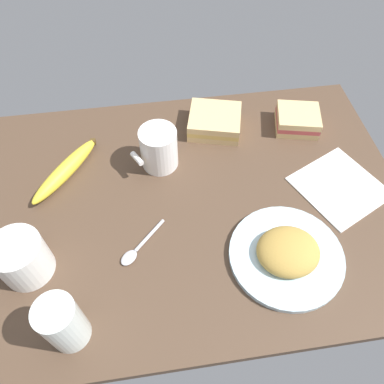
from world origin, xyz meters
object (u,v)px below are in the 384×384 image
at_px(plate_of_food, 287,254).
at_px(paper_napkin, 339,187).
at_px(glass_of_milk, 64,324).
at_px(spoon, 137,249).
at_px(coffee_mug_milky, 21,258).
at_px(coffee_mug_black, 159,148).
at_px(banana, 66,170).
at_px(sandwich_side, 215,122).
at_px(sandwich_main, 297,120).

distance_m(plate_of_food, paper_napkin, 0.22).
bearing_deg(glass_of_milk, spoon, -129.87).
height_order(glass_of_milk, paper_napkin, glass_of_milk).
bearing_deg(coffee_mug_milky, coffee_mug_black, -139.86).
bearing_deg(banana, paper_napkin, 168.45).
relative_size(coffee_mug_black, glass_of_milk, 0.92).
height_order(plate_of_food, coffee_mug_black, coffee_mug_black).
xyz_separation_m(sandwich_side, glass_of_milk, (0.32, 0.44, 0.03)).
bearing_deg(glass_of_milk, sandwich_side, -126.00).
relative_size(sandwich_main, glass_of_milk, 1.03).
height_order(coffee_mug_milky, sandwich_main, coffee_mug_milky).
bearing_deg(coffee_mug_black, sandwich_side, -147.04).
distance_m(sandwich_main, spoon, 0.49).
relative_size(coffee_mug_black, paper_napkin, 0.63).
height_order(banana, paper_napkin, banana).
xyz_separation_m(coffee_mug_black, sandwich_side, (-0.14, -0.09, -0.03)).
bearing_deg(plate_of_food, coffee_mug_milky, -5.47).
xyz_separation_m(glass_of_milk, banana, (0.02, -0.35, -0.04)).
bearing_deg(spoon, banana, -55.67).
bearing_deg(coffee_mug_black, paper_napkin, 161.66).
height_order(plate_of_food, coffee_mug_milky, coffee_mug_milky).
relative_size(sandwich_side, spoon, 1.48).
relative_size(banana, paper_napkin, 1.11).
xyz_separation_m(coffee_mug_black, paper_napkin, (-0.38, 0.12, -0.05)).
relative_size(plate_of_food, spoon, 2.23).
relative_size(plate_of_food, paper_napkin, 1.32).
distance_m(coffee_mug_black, paper_napkin, 0.40).
distance_m(coffee_mug_milky, sandwich_side, 0.51).
bearing_deg(glass_of_milk, banana, -86.01).
bearing_deg(plate_of_food, sandwich_main, -110.43).
bearing_deg(glass_of_milk, paper_napkin, -157.73).
bearing_deg(plate_of_food, coffee_mug_black, -51.53).
xyz_separation_m(plate_of_food, glass_of_milk, (0.39, 0.08, 0.04)).
xyz_separation_m(plate_of_food, sandwich_side, (0.07, -0.36, 0.01)).
xyz_separation_m(spoon, paper_napkin, (-0.44, -0.09, -0.00)).
xyz_separation_m(sandwich_main, glass_of_milk, (0.52, 0.42, 0.03)).
distance_m(coffee_mug_milky, banana, 0.23).
relative_size(sandwich_main, spoon, 1.19).
relative_size(coffee_mug_black, sandwich_main, 0.89).
height_order(sandwich_main, spoon, sandwich_main).
bearing_deg(glass_of_milk, coffee_mug_milky, -57.79).
distance_m(coffee_mug_milky, glass_of_milk, 0.15).
height_order(coffee_mug_milky, sandwich_side, coffee_mug_milky).
bearing_deg(paper_napkin, spoon, 11.32).
bearing_deg(banana, plate_of_food, 147.94).
distance_m(spoon, paper_napkin, 0.45).
distance_m(sandwich_side, banana, 0.36).
bearing_deg(plate_of_food, sandwich_side, -78.60).
relative_size(coffee_mug_black, coffee_mug_milky, 0.88).
xyz_separation_m(banana, spoon, (-0.14, 0.21, -0.01)).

